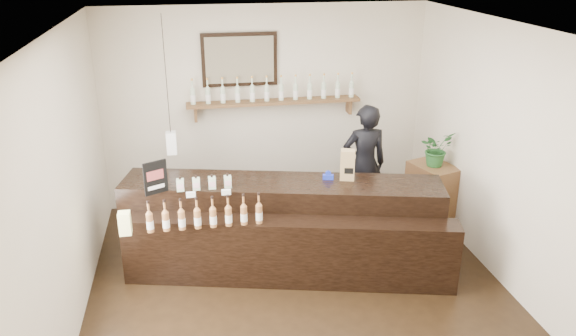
{
  "coord_description": "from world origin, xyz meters",
  "views": [
    {
      "loc": [
        -1.04,
        -5.06,
        3.52
      ],
      "look_at": [
        -0.0,
        0.7,
        1.18
      ],
      "focal_mm": 35.0,
      "sensor_mm": 36.0,
      "label": 1
    }
  ],
  "objects": [
    {
      "name": "paper_bag",
      "position": [
        0.67,
        0.64,
        1.2
      ],
      "size": [
        0.19,
        0.16,
        0.35
      ],
      "color": "#A07B4D",
      "rests_on": "counter"
    },
    {
      "name": "promo_sign",
      "position": [
        -1.46,
        0.62,
        1.2
      ],
      "size": [
        0.24,
        0.14,
        0.37
      ],
      "color": "black",
      "rests_on": "counter"
    },
    {
      "name": "room_shell",
      "position": [
        0.0,
        0.0,
        1.7
      ],
      "size": [
        5.0,
        5.0,
        5.0
      ],
      "color": "beige",
      "rests_on": "ground"
    },
    {
      "name": "back_wall_decor",
      "position": [
        -0.15,
        2.37,
        1.76
      ],
      "size": [
        2.66,
        0.96,
        1.69
      ],
      "color": "brown",
      "rests_on": "ground"
    },
    {
      "name": "potted_plant",
      "position": [
        2.0,
        1.2,
        1.11
      ],
      "size": [
        0.51,
        0.49,
        0.45
      ],
      "primitive_type": "imported",
      "rotation": [
        0.0,
        0.0,
        0.42
      ],
      "color": "#245A26",
      "rests_on": "side_cabinet"
    },
    {
      "name": "tape_dispenser",
      "position": [
        0.46,
        0.68,
        1.06
      ],
      "size": [
        0.13,
        0.08,
        0.11
      ],
      "color": "#182AAE",
      "rests_on": "counter"
    },
    {
      "name": "counter",
      "position": [
        -0.09,
        0.57,
        0.48
      ],
      "size": [
        3.69,
        1.81,
        1.19
      ],
      "color": "black",
      "rests_on": "ground"
    },
    {
      "name": "shopkeeper",
      "position": [
        1.17,
        1.55,
        0.92
      ],
      "size": [
        0.68,
        0.45,
        1.84
      ],
      "primitive_type": "imported",
      "rotation": [
        0.0,
        0.0,
        3.15
      ],
      "color": "black",
      "rests_on": "ground"
    },
    {
      "name": "ground",
      "position": [
        0.0,
        0.0,
        0.0
      ],
      "size": [
        5.0,
        5.0,
        0.0
      ],
      "primitive_type": "plane",
      "color": "black",
      "rests_on": "ground"
    },
    {
      "name": "side_cabinet",
      "position": [
        2.0,
        1.2,
        0.44
      ],
      "size": [
        0.61,
        0.71,
        0.88
      ],
      "color": "brown",
      "rests_on": "ground"
    }
  ]
}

